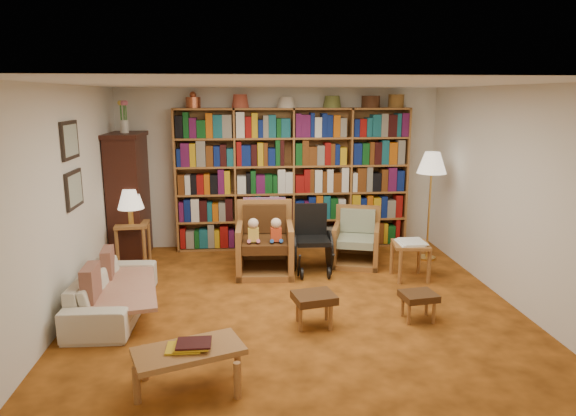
{
  "coord_description": "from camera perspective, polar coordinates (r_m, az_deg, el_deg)",
  "views": [
    {
      "loc": [
        -0.6,
        -5.57,
        2.38
      ],
      "look_at": [
        -0.04,
        0.6,
        1.02
      ],
      "focal_mm": 32.0,
      "sensor_mm": 36.0,
      "label": 1
    }
  ],
  "objects": [
    {
      "name": "cushion_left",
      "position": [
        6.39,
        -19.38,
        -5.92
      ],
      "size": [
        0.16,
        0.38,
        0.37
      ],
      "primitive_type": "cube",
      "rotation": [
        0.0,
        0.0,
        0.12
      ],
      "color": "maroon",
      "rests_on": "sofa"
    },
    {
      "name": "wall_front",
      "position": [
        3.32,
        5.54,
        -7.55
      ],
      "size": [
        5.0,
        0.0,
        5.0
      ],
      "primitive_type": "plane",
      "rotation": [
        -1.57,
        0.0,
        0.0
      ],
      "color": "silver",
      "rests_on": "floor"
    },
    {
      "name": "wall_left",
      "position": [
        5.99,
        -23.62,
        0.46
      ],
      "size": [
        0.0,
        5.0,
        5.0
      ],
      "primitive_type": "plane",
      "rotation": [
        1.57,
        0.0,
        1.57
      ],
      "color": "silver",
      "rests_on": "floor"
    },
    {
      "name": "table_lamp",
      "position": [
        7.47,
        -17.1,
        0.86
      ],
      "size": [
        0.36,
        0.36,
        0.49
      ],
      "color": "gold",
      "rests_on": "side_table_lamp"
    },
    {
      "name": "coffee_table",
      "position": [
        4.44,
        -10.97,
        -15.62
      ],
      "size": [
        0.98,
        0.71,
        0.42
      ],
      "color": "olive",
      "rests_on": "floor"
    },
    {
      "name": "bookshelf",
      "position": [
        8.03,
        0.56,
        3.71
      ],
      "size": [
        3.6,
        0.3,
        2.42
      ],
      "color": "olive",
      "rests_on": "floor"
    },
    {
      "name": "armchair_sage",
      "position": [
        7.5,
        7.43,
        -3.76
      ],
      "size": [
        0.83,
        0.84,
        0.81
      ],
      "color": "olive",
      "rests_on": "floor"
    },
    {
      "name": "floor",
      "position": [
        6.08,
        0.87,
        -10.66
      ],
      "size": [
        5.0,
        5.0,
        0.0
      ],
      "primitive_type": "plane",
      "color": "#B65F1C",
      "rests_on": "ground"
    },
    {
      "name": "curio_cabinet",
      "position": [
        7.87,
        -17.27,
        1.38
      ],
      "size": [
        0.5,
        0.95,
        2.4
      ],
      "color": "black",
      "rests_on": "floor"
    },
    {
      "name": "footstool_b",
      "position": [
        5.77,
        14.31,
        -9.65
      ],
      "size": [
        0.4,
        0.36,
        0.31
      ],
      "color": "#442912",
      "rests_on": "floor"
    },
    {
      "name": "ceiling",
      "position": [
        5.6,
        0.96,
        13.61
      ],
      "size": [
        5.0,
        5.0,
        0.0
      ],
      "primitive_type": "plane",
      "rotation": [
        3.14,
        0.0,
        0.0
      ],
      "color": "white",
      "rests_on": "wall_back"
    },
    {
      "name": "wheelchair",
      "position": [
        7.09,
        2.66,
        -3.69
      ],
      "size": [
        0.53,
        0.74,
        0.92
      ],
      "color": "black",
      "rests_on": "floor"
    },
    {
      "name": "sofa",
      "position": [
        6.11,
        -18.83,
        -8.79
      ],
      "size": [
        1.68,
        0.7,
        0.49
      ],
      "primitive_type": "imported",
      "rotation": [
        0.0,
        0.0,
        1.54
      ],
      "color": "beige",
      "rests_on": "floor"
    },
    {
      "name": "armchair_leather",
      "position": [
        7.08,
        -2.63,
        -3.9
      ],
      "size": [
        0.8,
        0.85,
        0.98
      ],
      "color": "olive",
      "rests_on": "floor"
    },
    {
      "name": "sofa_throw",
      "position": [
        6.08,
        -18.4,
        -8.3
      ],
      "size": [
        1.08,
        1.63,
        0.04
      ],
      "primitive_type": "cube",
      "rotation": [
        0.0,
        0.0,
        0.2
      ],
      "color": "beige",
      "rests_on": "sofa"
    },
    {
      "name": "floor_lamp",
      "position": [
        7.67,
        15.68,
        4.39
      ],
      "size": [
        0.42,
        0.42,
        1.59
      ],
      "color": "gold",
      "rests_on": "floor"
    },
    {
      "name": "side_table_papers",
      "position": [
        6.95,
        13.46,
        -4.46
      ],
      "size": [
        0.51,
        0.51,
        0.52
      ],
      "color": "olive",
      "rests_on": "floor"
    },
    {
      "name": "footstool_a",
      "position": [
        5.46,
        2.91,
        -10.14
      ],
      "size": [
        0.48,
        0.43,
        0.36
      ],
      "color": "#442912",
      "rests_on": "floor"
    },
    {
      "name": "framed_pictures",
      "position": [
        6.21,
        -22.87,
        4.42
      ],
      "size": [
        0.03,
        0.52,
        0.97
      ],
      "color": "black",
      "rests_on": "wall_left"
    },
    {
      "name": "cushion_right",
      "position": [
        5.75,
        -21.05,
        -8.08
      ],
      "size": [
        0.14,
        0.4,
        0.4
      ],
      "primitive_type": "cube",
      "rotation": [
        0.0,
        0.0,
        0.04
      ],
      "color": "maroon",
      "rests_on": "sofa"
    },
    {
      "name": "side_table_lamp",
      "position": [
        7.57,
        -16.87,
        -2.76
      ],
      "size": [
        0.47,
        0.47,
        0.63
      ],
      "color": "olive",
      "rests_on": "floor"
    },
    {
      "name": "wall_back",
      "position": [
        8.17,
        -0.96,
        4.42
      ],
      "size": [
        5.0,
        0.0,
        5.0
      ],
      "primitive_type": "plane",
      "rotation": [
        1.57,
        0.0,
        0.0
      ],
      "color": "silver",
      "rests_on": "floor"
    },
    {
      "name": "wall_right",
      "position": [
        6.47,
        23.52,
        1.28
      ],
      "size": [
        0.0,
        5.0,
        5.0
      ],
      "primitive_type": "plane",
      "rotation": [
        1.57,
        0.0,
        -1.57
      ],
      "color": "silver",
      "rests_on": "floor"
    }
  ]
}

